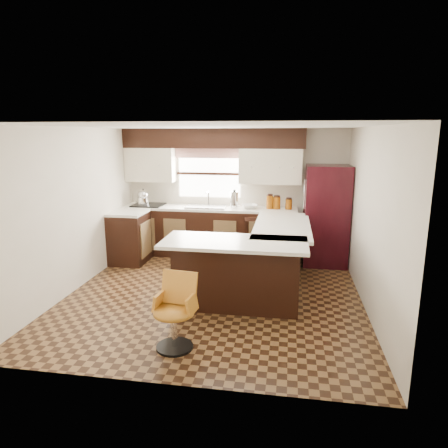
% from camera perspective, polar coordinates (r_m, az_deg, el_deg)
% --- Properties ---
extents(floor, '(4.40, 4.40, 0.00)m').
position_cam_1_polar(floor, '(5.96, -1.40, -9.98)').
color(floor, '#49301A').
rests_on(floor, ground).
extents(ceiling, '(4.40, 4.40, 0.00)m').
position_cam_1_polar(ceiling, '(5.50, -1.54, 13.78)').
color(ceiling, silver).
rests_on(ceiling, wall_back).
extents(wall_back, '(4.40, 0.00, 4.40)m').
position_cam_1_polar(wall_back, '(7.75, 1.58, 4.58)').
color(wall_back, beige).
rests_on(wall_back, floor).
extents(wall_front, '(4.40, 0.00, 4.40)m').
position_cam_1_polar(wall_front, '(3.54, -8.17, -5.54)').
color(wall_front, beige).
rests_on(wall_front, floor).
extents(wall_left, '(0.00, 4.40, 4.40)m').
position_cam_1_polar(wall_left, '(6.34, -20.48, 1.93)').
color(wall_left, beige).
rests_on(wall_left, floor).
extents(wall_right, '(0.00, 4.40, 4.40)m').
position_cam_1_polar(wall_right, '(5.61, 20.10, 0.64)').
color(wall_right, beige).
rests_on(wall_right, floor).
extents(base_cab_back, '(3.30, 0.60, 0.90)m').
position_cam_1_polar(base_cab_back, '(7.67, -2.09, -1.21)').
color(base_cab_back, black).
rests_on(base_cab_back, floor).
extents(base_cab_left, '(0.60, 0.70, 0.90)m').
position_cam_1_polar(base_cab_left, '(7.46, -13.32, -1.97)').
color(base_cab_left, black).
rests_on(base_cab_left, floor).
extents(counter_back, '(3.30, 0.60, 0.04)m').
position_cam_1_polar(counter_back, '(7.57, -2.12, 2.26)').
color(counter_back, silver).
rests_on(counter_back, base_cab_back).
extents(counter_left, '(0.60, 0.70, 0.04)m').
position_cam_1_polar(counter_left, '(7.36, -13.51, 1.60)').
color(counter_left, silver).
rests_on(counter_left, base_cab_left).
extents(soffit, '(3.40, 0.35, 0.36)m').
position_cam_1_polar(soffit, '(7.56, -1.63, 12.14)').
color(soffit, black).
rests_on(soffit, wall_back).
extents(upper_cab_left, '(0.94, 0.35, 0.64)m').
position_cam_1_polar(upper_cab_left, '(7.90, -10.42, 8.33)').
color(upper_cab_left, beige).
rests_on(upper_cab_left, wall_back).
extents(upper_cab_right, '(1.14, 0.35, 0.64)m').
position_cam_1_polar(upper_cab_right, '(7.45, 6.66, 8.20)').
color(upper_cab_right, beige).
rests_on(upper_cab_right, wall_back).
extents(window_pane, '(1.20, 0.02, 0.90)m').
position_cam_1_polar(window_pane, '(7.77, -2.11, 7.20)').
color(window_pane, white).
rests_on(window_pane, wall_back).
extents(valance, '(1.30, 0.06, 0.18)m').
position_cam_1_polar(valance, '(7.70, -2.20, 10.06)').
color(valance, '#D19B93').
rests_on(valance, wall_back).
extents(sink, '(0.75, 0.45, 0.03)m').
position_cam_1_polar(sink, '(7.56, -2.52, 2.52)').
color(sink, '#B2B2B7').
rests_on(sink, counter_back).
extents(dishwasher, '(0.58, 0.03, 0.78)m').
position_cam_1_polar(dishwasher, '(7.27, 5.22, -2.21)').
color(dishwasher, black).
rests_on(dishwasher, floor).
extents(cooktop, '(0.58, 0.50, 0.02)m').
position_cam_1_polar(cooktop, '(7.87, -10.76, 2.70)').
color(cooktop, black).
rests_on(cooktop, counter_back).
extents(peninsula_long, '(0.60, 1.95, 0.90)m').
position_cam_1_polar(peninsula_long, '(6.30, 7.74, -4.45)').
color(peninsula_long, black).
rests_on(peninsula_long, floor).
extents(peninsula_return, '(1.65, 0.60, 0.90)m').
position_cam_1_polar(peninsula_return, '(5.42, 1.81, -7.24)').
color(peninsula_return, black).
rests_on(peninsula_return, floor).
extents(counter_pen_long, '(0.84, 1.95, 0.04)m').
position_cam_1_polar(counter_pen_long, '(6.18, 8.33, -0.28)').
color(counter_pen_long, silver).
rests_on(counter_pen_long, peninsula_long).
extents(counter_pen_return, '(1.89, 0.84, 0.04)m').
position_cam_1_polar(counter_pen_return, '(5.19, 1.49, -2.66)').
color(counter_pen_return, silver).
rests_on(counter_pen_return, peninsula_return).
extents(refrigerator, '(0.76, 0.73, 1.77)m').
position_cam_1_polar(refrigerator, '(7.31, 14.39, 1.20)').
color(refrigerator, black).
rests_on(refrigerator, floor).
extents(bar_chair, '(0.50, 0.50, 0.83)m').
position_cam_1_polar(bar_chair, '(4.44, -7.20, -12.50)').
color(bar_chair, '#C17922').
rests_on(bar_chair, floor).
extents(kettle, '(0.22, 0.22, 0.30)m').
position_cam_1_polar(kettle, '(7.88, -11.44, 3.87)').
color(kettle, silver).
rests_on(kettle, cooktop).
extents(percolator, '(0.15, 0.15, 0.31)m').
position_cam_1_polar(percolator, '(7.46, 1.48, 3.49)').
color(percolator, silver).
rests_on(percolator, counter_back).
extents(mixing_bowl, '(0.38, 0.38, 0.07)m').
position_cam_1_polar(mixing_bowl, '(7.45, 3.65, 2.52)').
color(mixing_bowl, white).
rests_on(mixing_bowl, counter_back).
extents(canister_large, '(0.12, 0.12, 0.24)m').
position_cam_1_polar(canister_large, '(7.43, 6.55, 3.11)').
color(canister_large, '#884408').
rests_on(canister_large, counter_back).
extents(canister_med, '(0.13, 0.13, 0.22)m').
position_cam_1_polar(canister_med, '(7.43, 7.54, 2.99)').
color(canister_med, '#884408').
rests_on(canister_med, counter_back).
extents(canister_small, '(0.12, 0.12, 0.19)m').
position_cam_1_polar(canister_small, '(7.43, 9.23, 2.80)').
color(canister_small, '#884408').
rests_on(canister_small, counter_back).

